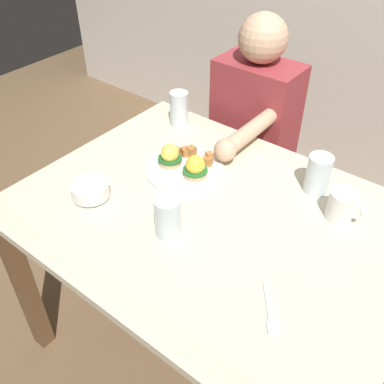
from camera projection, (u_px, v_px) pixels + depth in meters
The scene contains 10 objects.
ground_plane at pixel (207, 345), 1.80m from camera, with size 6.00×6.00×0.00m, color brown.
dining_table at pixel (212, 237), 1.40m from camera, with size 1.20×0.90×0.74m.
eggs_benedict_plate at pixel (184, 165), 1.48m from camera, with size 0.27×0.27×0.09m.
fruit_bowl at pixel (90, 190), 1.37m from camera, with size 0.12×0.12×0.05m.
coffee_mug at pixel (342, 205), 1.28m from camera, with size 0.11×0.08×0.09m.
fork at pixel (269, 310), 1.06m from camera, with size 0.11×0.13×0.00m.
water_glass_near at pixel (168, 219), 1.23m from camera, with size 0.08×0.08×0.13m.
water_glass_far at pixel (179, 111), 1.71m from camera, with size 0.07×0.07×0.14m.
water_glass_extra at pixel (318, 176), 1.38m from camera, with size 0.08×0.08×0.13m.
diner_person at pixel (251, 132), 1.87m from camera, with size 0.34×0.54×1.14m.
Camera 1 is at (0.57, -0.82, 1.63)m, focal length 40.75 mm.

